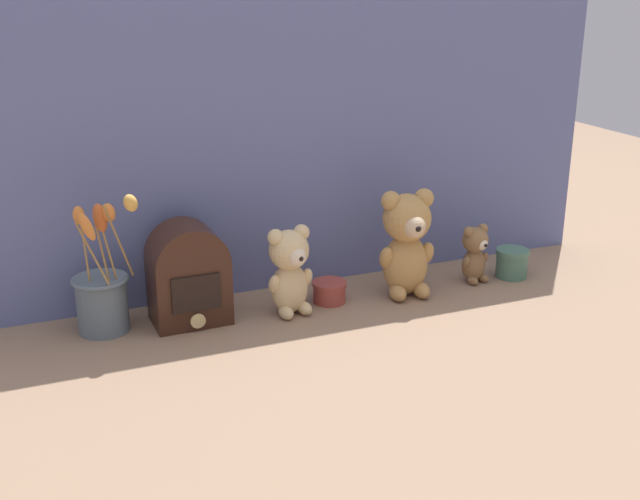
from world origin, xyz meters
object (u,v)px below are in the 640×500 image
object	(u,v)px
decorative_tin_tall	(329,292)
teddy_bear_small	(475,252)
teddy_bear_medium	(290,269)
flower_vase	(102,294)
teddy_bear_large	(407,241)
decorative_tin_short	(512,263)
vintage_radio	(188,275)

from	to	relation	value
decorative_tin_tall	teddy_bear_small	bearing A→B (deg)	-2.44
teddy_bear_medium	flower_vase	size ratio (longest dim) A/B	0.64
flower_vase	decorative_tin_tall	bearing A→B (deg)	-3.79
teddy_bear_small	decorative_tin_tall	bearing A→B (deg)	177.56
teddy_bear_large	decorative_tin_tall	size ratio (longest dim) A/B	3.21
decorative_tin_tall	decorative_tin_short	size ratio (longest dim) A/B	0.97
vintage_radio	decorative_tin_short	size ratio (longest dim) A/B	2.71
teddy_bear_medium	teddy_bear_small	bearing A→B (deg)	1.19
teddy_bear_small	decorative_tin_short	xyz separation A→B (m)	(0.10, -0.01, -0.04)
teddy_bear_medium	teddy_bear_small	size ratio (longest dim) A/B	1.39
teddy_bear_small	flower_vase	xyz separation A→B (m)	(-0.85, 0.05, 0.01)
decorative_tin_tall	flower_vase	bearing A→B (deg)	176.21
flower_vase	vintage_radio	size ratio (longest dim) A/B	1.43
teddy_bear_small	vintage_radio	bearing A→B (deg)	177.27
teddy_bear_small	vintage_radio	distance (m)	0.67
teddy_bear_small	teddy_bear_medium	bearing A→B (deg)	-178.81
teddy_bear_small	decorative_tin_tall	size ratio (longest dim) A/B	1.82
vintage_radio	decorative_tin_tall	distance (m)	0.32
teddy_bear_medium	decorative_tin_short	size ratio (longest dim) A/B	2.46
vintage_radio	teddy_bear_large	bearing A→B (deg)	-5.00
flower_vase	teddy_bear_large	bearing A→B (deg)	-5.02
teddy_bear_medium	vintage_radio	size ratio (longest dim) A/B	0.91
teddy_bear_large	teddy_bear_medium	size ratio (longest dim) A/B	1.26
teddy_bear_medium	decorative_tin_short	world-z (taller)	teddy_bear_medium
teddy_bear_medium	decorative_tin_tall	xyz separation A→B (m)	(0.10, 0.03, -0.08)
teddy_bear_medium	decorative_tin_short	distance (m)	0.57
teddy_bear_medium	decorative_tin_tall	size ratio (longest dim) A/B	2.54
teddy_bear_large	decorative_tin_tall	distance (m)	0.21
teddy_bear_medium	decorative_tin_tall	bearing A→B (deg)	13.91
teddy_bear_small	decorative_tin_tall	world-z (taller)	teddy_bear_small
teddy_bear_large	flower_vase	size ratio (longest dim) A/B	0.80
teddy_bear_large	vintage_radio	xyz separation A→B (m)	(-0.48, 0.04, -0.02)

